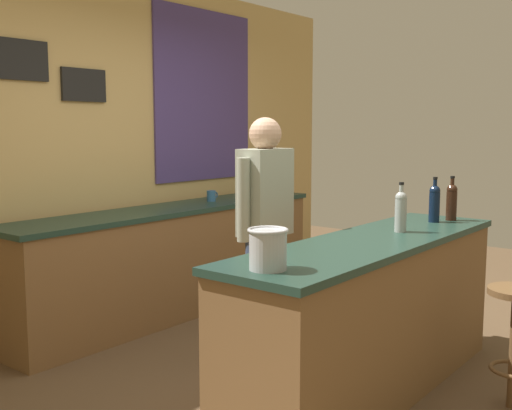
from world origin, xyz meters
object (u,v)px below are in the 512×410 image
at_px(wine_glass_a, 263,183).
at_px(wine_bottle_a, 401,210).
at_px(bartender, 265,223).
at_px(wine_bottle_b, 434,202).
at_px(ice_bucket, 268,248).
at_px(coffee_mug, 211,196).
at_px(wine_glass_b, 264,182).
at_px(wine_bottle_c, 452,201).

bearing_deg(wine_glass_a, wine_bottle_a, -121.97).
bearing_deg(bartender, wine_bottle_b, -43.12).
distance_m(ice_bucket, coffee_mug, 2.79).
height_order(ice_bucket, wine_glass_a, ice_bucket).
xyz_separation_m(wine_bottle_b, coffee_mug, (0.06, 2.09, -0.11)).
xyz_separation_m(ice_bucket, wine_glass_b, (2.72, 2.13, -0.01)).
xyz_separation_m(wine_bottle_a, wine_bottle_b, (0.51, -0.00, 0.00)).
xyz_separation_m(bartender, wine_bottle_c, (0.99, -0.85, 0.12)).
distance_m(bartender, wine_bottle_c, 1.31).
bearing_deg(ice_bucket, wine_bottle_b, -0.74).
height_order(wine_bottle_c, wine_glass_b, wine_bottle_c).
bearing_deg(wine_bottle_b, coffee_mug, 88.41).
height_order(bartender, wine_bottle_b, bartender).
distance_m(wine_bottle_c, ice_bucket, 1.96).
bearing_deg(wine_bottle_b, wine_bottle_a, 179.69).
bearing_deg(wine_bottle_c, coffee_mug, 92.41).
bearing_deg(wine_bottle_c, wine_glass_b, 71.10).
xyz_separation_m(wine_bottle_c, coffee_mug, (-0.09, 2.15, -0.11)).
xyz_separation_m(bartender, wine_bottle_a, (0.33, -0.79, 0.12)).
xyz_separation_m(wine_bottle_a, coffee_mug, (0.57, 2.09, -0.11)).
bearing_deg(ice_bucket, coffee_mug, 47.87).
bearing_deg(coffee_mug, wine_glass_b, 4.36).
distance_m(bartender, wine_bottle_b, 1.16).
height_order(bartender, wine_glass_a, bartender).
relative_size(wine_bottle_a, coffee_mug, 2.45).
bearing_deg(wine_bottle_a, wine_glass_a, 58.03).
height_order(wine_bottle_b, wine_glass_b, wine_bottle_b).
distance_m(bartender, wine_glass_a, 2.08).
relative_size(ice_bucket, coffee_mug, 1.50).
height_order(wine_glass_a, wine_glass_b, same).
relative_size(wine_bottle_a, wine_glass_a, 1.97).
bearing_deg(wine_bottle_a, wine_glass_b, 56.67).
height_order(wine_bottle_a, wine_bottle_b, same).
distance_m(ice_bucket, wine_glass_b, 3.46).
bearing_deg(wine_glass_b, wine_bottle_a, -123.33).
relative_size(bartender, wine_bottle_b, 5.29).
bearing_deg(wine_glass_a, coffee_mug, 179.05).
bearing_deg(bartender, wine_glass_a, 38.35).
relative_size(wine_glass_a, wine_glass_b, 1.00).
bearing_deg(bartender, coffee_mug, 55.32).
xyz_separation_m(wine_bottle_b, wine_glass_b, (0.91, 2.16, -0.05)).
xyz_separation_m(ice_bucket, wine_glass_a, (2.60, 2.06, -0.01)).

